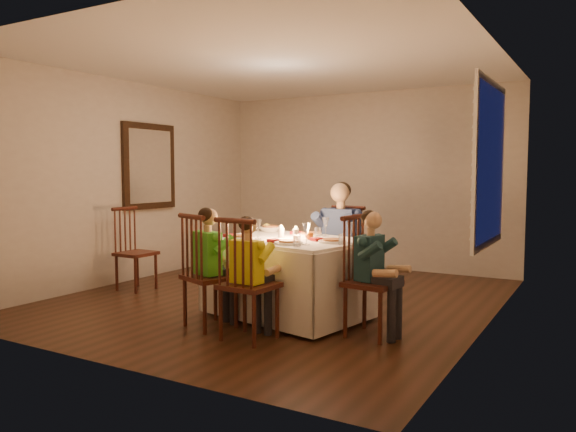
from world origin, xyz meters
The scene contains 26 objects.
ground centered at (0.00, 0.00, 0.00)m, with size 5.00×5.00×0.00m, color black.
wall_left centered at (-2.25, 0.00, 1.30)m, with size 0.02×5.00×2.60m, color beige.
wall_right centered at (2.25, 0.00, 1.30)m, with size 0.02×5.00×2.60m, color beige.
wall_back centered at (0.00, 2.50, 1.30)m, with size 4.50×0.02×2.60m, color beige.
ceiling centered at (0.00, 0.00, 2.60)m, with size 5.00×5.00×0.00m, color white.
dining_table centered at (0.48, -0.60, 0.55)m, with size 1.67×1.35×0.74m.
chair_adult centered at (0.66, 0.19, 0.00)m, with size 0.43×0.41×1.06m, color #3C1910, non-canonical shape.
chair_near_left centered at (0.05, -1.31, 0.00)m, with size 0.43×0.41×1.06m, color #3C1910, non-canonical shape.
chair_near_right centered at (0.57, -1.45, 0.00)m, with size 0.43×0.41×1.06m, color #3C1910, non-canonical shape.
chair_end centered at (1.44, -0.83, 0.00)m, with size 0.43×0.41×1.06m, color #3C1910, non-canonical shape.
chair_extra centered at (-1.74, -0.45, 0.00)m, with size 0.41×0.39×1.00m, color #3C1910, non-canonical shape.
adult centered at (0.66, 0.19, 0.00)m, with size 0.50×0.45×1.32m, color navy, non-canonical shape.
child_green centered at (0.05, -1.31, 0.00)m, with size 0.37×0.34×1.11m, color green, non-canonical shape.
child_yellow centered at (0.57, -1.45, 0.00)m, with size 0.35×0.32×1.06m, color yellow, non-canonical shape.
child_teal centered at (1.44, -0.83, 0.00)m, with size 0.37×0.34×1.10m, color #19373E, non-canonical shape.
setting_adult centered at (0.53, -0.27, 0.78)m, with size 0.26×0.26×0.02m, color white.
setting_green centered at (0.07, -0.82, 0.78)m, with size 0.26×0.26×0.02m, color white.
setting_yellow centered at (0.67, -0.95, 0.78)m, with size 0.26×0.26×0.02m, color white.
setting_teal centered at (0.98, -0.66, 0.78)m, with size 0.26×0.26×0.02m, color white.
candle_left centered at (0.37, -0.57, 0.82)m, with size 0.06×0.06×0.10m, color white.
candle_right centered at (0.56, -0.61, 0.82)m, with size 0.06×0.06×0.10m, color white.
squash centered at (-0.05, -0.17, 0.82)m, with size 0.09×0.09×0.09m, color yellow.
orange_fruit centered at (0.70, -0.59, 0.81)m, with size 0.08×0.08×0.08m, color orange.
serving_bowl centered at (-0.01, -0.16, 0.80)m, with size 0.23×0.23×0.06m, color white.
wall_mirror centered at (-2.22, 0.30, 1.50)m, with size 0.06×0.95×1.15m.
window_blinds centered at (2.21, 0.10, 1.50)m, with size 0.07×1.34×1.54m.
Camera 1 is at (3.20, -5.34, 1.43)m, focal length 35.00 mm.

